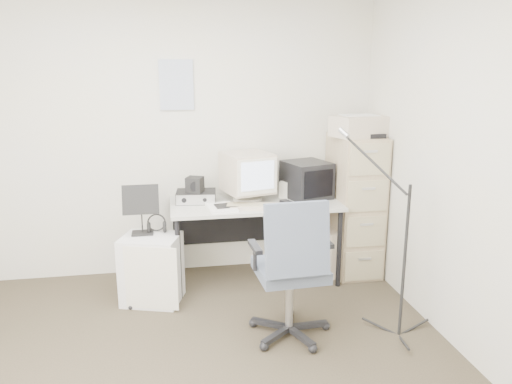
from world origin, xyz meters
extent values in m
cube|color=#372E24|center=(0.00, 0.00, -0.01)|extent=(3.60, 3.60, 0.01)
cube|color=silver|center=(0.00, 1.80, 1.25)|extent=(3.60, 0.02, 2.50)
cube|color=silver|center=(0.00, -1.80, 1.25)|extent=(3.60, 0.02, 2.50)
cube|color=silver|center=(1.80, 0.00, 1.25)|extent=(0.02, 3.60, 2.50)
cube|color=white|center=(-0.02, 1.79, 1.75)|extent=(0.30, 0.02, 0.44)
cube|color=tan|center=(1.58, 1.48, 0.65)|extent=(0.40, 0.60, 1.30)
cube|color=beige|center=(1.58, 1.42, 1.39)|extent=(0.54, 0.43, 0.18)
cube|color=beige|center=(0.63, 1.45, 0.36)|extent=(1.50, 0.70, 0.73)
cube|color=beige|center=(0.57, 1.53, 0.95)|extent=(0.49, 0.50, 0.43)
cube|color=black|center=(1.13, 1.54, 0.90)|extent=(0.46, 0.48, 0.33)
cube|color=silver|center=(0.92, 1.57, 0.80)|extent=(0.10, 0.10, 0.15)
cube|color=beige|center=(0.59, 1.26, 0.74)|extent=(0.53, 0.28, 0.03)
cube|color=black|center=(0.89, 1.32, 0.75)|extent=(0.10, 0.13, 0.03)
cube|color=black|center=(0.11, 1.55, 0.78)|extent=(0.37, 0.28, 0.10)
cube|color=black|center=(0.10, 1.51, 0.90)|extent=(0.18, 0.17, 0.14)
cube|color=white|center=(0.31, 1.29, 0.74)|extent=(0.26, 0.33, 0.02)
cube|color=beige|center=(1.34, 1.52, 0.22)|extent=(0.33, 0.51, 0.44)
cube|color=slate|center=(0.70, 0.41, 0.53)|extent=(0.64, 0.64, 1.06)
cube|color=silver|center=(-0.29, 1.14, 0.28)|extent=(0.55, 0.49, 0.57)
cube|color=black|center=(-0.35, 1.22, 0.78)|extent=(0.29, 0.16, 0.43)
torus|color=black|center=(-0.24, 1.24, 0.62)|extent=(0.19, 0.19, 0.03)
cylinder|color=black|center=(1.49, 0.27, 0.74)|extent=(0.03, 0.03, 1.48)
camera|label=1|loc=(-0.12, -2.79, 1.90)|focal=35.00mm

